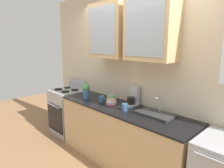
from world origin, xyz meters
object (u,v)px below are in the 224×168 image
Objects in this scene: sink_faucet at (155,113)px; cup_near_sink at (125,107)px; bowl_stack at (112,100)px; stove_range at (68,111)px; coffee_maker at (133,98)px; cup_near_bowls at (102,99)px; vase at (86,91)px.

sink_faucet is 0.43m from cup_near_sink.
bowl_stack is at bearing -172.55° from sink_faucet.
bowl_stack is at bearing 0.19° from stove_range.
coffee_maker is at bearing 7.51° from stove_range.
coffee_maker is (0.46, 0.23, 0.06)m from cup_near_bowls.
cup_near_bowls is at bearing 16.41° from vase.
vase is at bearing -170.47° from sink_faucet.
sink_faucet reaches higher than stove_range.
bowl_stack is 1.31× the size of cup_near_bowls.
vase reaches higher than sink_faucet.
bowl_stack is 0.34m from cup_near_sink.
stove_range is 8.70× the size of cup_near_bowls.
stove_range is at bearing -172.49° from coffee_maker.
sink_faucet is 4.05× the size of cup_near_sink.
vase is 0.85m from cup_near_sink.
bowl_stack is at bearing -141.24° from coffee_maker.
vase is 0.83m from coffee_maker.
cup_near_bowls is at bearing -153.71° from coffee_maker.
cup_near_sink is (-0.40, -0.16, 0.03)m from sink_faucet.
cup_near_bowls is (-0.94, -0.12, 0.03)m from sink_faucet.
bowl_stack is 1.32× the size of cup_near_sink.
vase reaches higher than cup_near_sink.
stove_range is 1.74m from cup_near_sink.
stove_range is 1.02m from vase.
cup_near_bowls is 0.43× the size of coffee_maker.
stove_range is 1.23m from cup_near_bowls.
bowl_stack is at bearing 168.88° from cup_near_sink.
cup_near_sink is at bearing -11.12° from bowl_stack.
cup_near_sink is 0.29m from coffee_maker.
vase is (-0.51, -0.11, 0.08)m from bowl_stack.
cup_near_bowls is at bearing -172.72° from sink_faucet.
coffee_maker reaches higher than stove_range.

